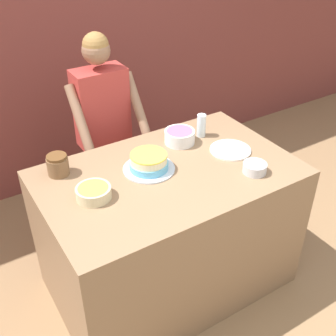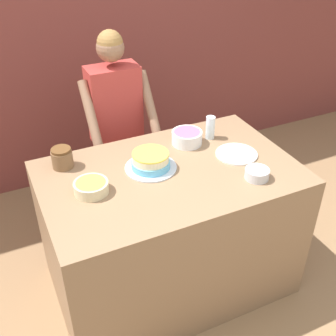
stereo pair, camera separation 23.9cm
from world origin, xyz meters
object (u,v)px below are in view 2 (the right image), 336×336
frosting_bowl_purple (187,137)px  drinking_glass (210,128)px  ceramic_plate (236,154)px  cake (151,162)px  frosting_bowl_olive (91,187)px  frosting_bowl_white (257,173)px  stoneware_jar (62,158)px  person_baker (116,116)px

frosting_bowl_purple → drinking_glass: size_ratio=1.27×
frosting_bowl_purple → drinking_glass: (0.17, 0.00, 0.03)m
drinking_glass → ceramic_plate: (0.04, -0.26, -0.07)m
cake → frosting_bowl_purple: cake is taller
frosting_bowl_olive → frosting_bowl_white: size_ratio=1.36×
frosting_bowl_olive → ceramic_plate: (0.93, -0.01, -0.03)m
frosting_bowl_white → stoneware_jar: stoneware_jar is taller
cake → drinking_glass: drinking_glass is taller
drinking_glass → person_baker: bearing=131.9°
frosting_bowl_olive → stoneware_jar: bearing=104.0°
frosting_bowl_purple → stoneware_jar: stoneware_jar is taller
frosting_bowl_white → frosting_bowl_purple: frosting_bowl_purple is taller
person_baker → drinking_glass: person_baker is taller
frosting_bowl_white → frosting_bowl_purple: size_ratio=0.71×
frosting_bowl_purple → ceramic_plate: 0.34m
cake → frosting_bowl_purple: bearing=27.4°
person_baker → stoneware_jar: (-0.49, -0.46, 0.04)m
person_baker → frosting_bowl_white: size_ratio=11.16×
ceramic_plate → stoneware_jar: 1.06m
person_baker → ceramic_plate: 0.94m
frosting_bowl_olive → stoneware_jar: stoneware_jar is taller
frosting_bowl_white → drinking_glass: 0.53m
cake → ceramic_plate: 0.55m
ceramic_plate → frosting_bowl_olive: bearing=179.4°
drinking_glass → stoneware_jar: size_ratio=1.24×
ceramic_plate → frosting_bowl_purple: bearing=129.7°
person_baker → cake: bearing=-92.1°
cake → frosting_bowl_purple: 0.37m
drinking_glass → cake: bearing=-161.2°
frosting_bowl_white → drinking_glass: (-0.01, 0.52, 0.04)m
frosting_bowl_purple → drinking_glass: 0.17m
cake → frosting_bowl_white: bearing=-34.7°
frosting_bowl_purple → drinking_glass: drinking_glass is taller
person_baker → ceramic_plate: bearing=-56.7°
drinking_glass → ceramic_plate: size_ratio=0.59×
stoneware_jar → cake: bearing=-27.2°
ceramic_plate → stoneware_jar: stoneware_jar is taller
stoneware_jar → frosting_bowl_olive: bearing=-76.0°
drinking_glass → stoneware_jar: (-0.97, 0.07, -0.02)m
frosting_bowl_white → ceramic_plate: bearing=82.4°
frosting_bowl_olive → stoneware_jar: size_ratio=1.52×
person_baker → frosting_bowl_olive: (-0.41, -0.78, 0.01)m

